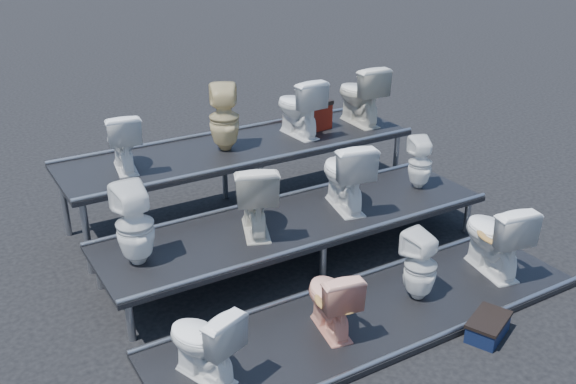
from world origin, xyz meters
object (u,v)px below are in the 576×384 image
toilet_7 (420,163)px  step_stool (488,328)px  toilet_0 (203,342)px  toilet_10 (299,107)px  toilet_1 (331,298)px  toilet_5 (254,197)px  toilet_3 (494,236)px  red_crate (310,116)px  toilet_6 (345,174)px  toilet_9 (224,118)px  toilet_8 (122,141)px  toilet_11 (360,94)px  toilet_2 (420,266)px  toilet_4 (135,225)px

toilet_7 → step_stool: size_ratio=1.40×
toilet_0 → toilet_10: size_ratio=0.91×
toilet_1 → toilet_5: toilet_5 is taller
toilet_3 → red_crate: (-0.43, 2.74, 0.56)m
toilet_5 → toilet_6: (1.09, 0.00, 0.01)m
toilet_7 → toilet_9: size_ratio=0.79×
toilet_8 → toilet_11: (3.11, 0.00, 0.07)m
toilet_10 → toilet_11: toilet_11 is taller
toilet_9 → toilet_10: 0.99m
toilet_8 → toilet_7: bearing=165.6°
toilet_2 → toilet_11: size_ratio=0.88×
toilet_3 → toilet_8: toilet_8 is taller
toilet_2 → toilet_5: size_ratio=0.90×
toilet_3 → toilet_11: toilet_11 is taller
toilet_7 → toilet_1: bearing=51.9°
red_crate → toilet_10: bearing=-160.6°
toilet_4 → toilet_5: 1.21m
red_crate → step_stool: red_crate is taller
toilet_0 → toilet_7: bearing=-178.7°
toilet_0 → toilet_10: bearing=-153.7°
toilet_5 → toilet_6: toilet_6 is taller
red_crate → toilet_2: bearing=-109.8°
toilet_9 → toilet_1: bearing=107.6°
toilet_11 → toilet_10: bearing=3.0°
step_stool → toilet_6: bearing=70.1°
toilet_10 → toilet_7: bearing=119.9°
toilet_0 → step_stool: 2.49m
toilet_1 → toilet_7: bearing=-137.7°
toilet_6 → toilet_9: 1.57m
toilet_5 → toilet_6: 1.09m
toilet_5 → toilet_6: size_ratio=0.97×
toilet_4 → toilet_7: toilet_4 is taller
toilet_9 → red_crate: (1.26, 0.14, -0.22)m
toilet_4 → toilet_2: bearing=148.5°
toilet_2 → toilet_6: bearing=-100.0°
toilet_0 → toilet_9: bearing=-139.6°
toilet_1 → red_crate: 3.20m
toilet_1 → step_stool: 1.41m
toilet_11 → red_crate: toilet_11 is taller
toilet_5 → toilet_8: bearing=-34.4°
toilet_2 → toilet_6: (0.05, 1.30, 0.45)m
toilet_10 → toilet_11: 0.92m
red_crate → toilet_5: bearing=-146.3°
toilet_6 → toilet_11: toilet_11 is taller
toilet_7 → toilet_9: bearing=-15.2°
toilet_1 → red_crate: size_ratio=1.47×
toilet_8 → toilet_3: bearing=146.8°
red_crate → toilet_4: bearing=-161.4°
toilet_0 → toilet_8: (0.27, 2.60, 0.79)m
toilet_1 → toilet_2: toilet_2 is taller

